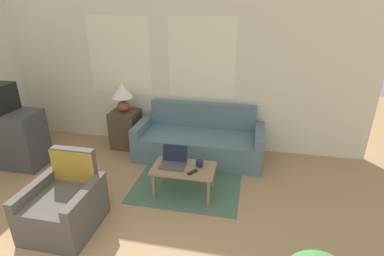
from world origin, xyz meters
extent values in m
cube|color=silver|center=(0.00, 4.07, 1.30)|extent=(6.74, 0.05, 2.60)
cube|color=white|center=(-0.80, 4.05, 1.55)|extent=(1.10, 0.01, 1.30)
cube|color=white|center=(0.63, 4.05, 1.55)|extent=(1.10, 0.01, 1.30)
cube|color=#476651|center=(0.68, 3.06, 0.00)|extent=(1.49, 1.83, 0.01)
cube|color=slate|center=(0.68, 3.57, 0.21)|extent=(1.78, 0.83, 0.42)
cube|color=slate|center=(0.68, 3.93, 0.42)|extent=(1.78, 0.12, 0.84)
cube|color=slate|center=(-0.28, 3.57, 0.28)|extent=(0.14, 0.83, 0.57)
cube|color=slate|center=(1.65, 3.57, 0.28)|extent=(0.14, 0.83, 0.57)
cube|color=#514C47|center=(-0.50, 1.60, 0.22)|extent=(0.52, 0.78, 0.44)
cube|color=#514C47|center=(-0.50, 1.94, 0.43)|extent=(0.52, 0.10, 0.85)
cube|color=#514C47|center=(-0.81, 1.60, 0.28)|extent=(0.10, 0.78, 0.56)
cube|color=#514C47|center=(-0.19, 1.60, 0.28)|extent=(0.10, 0.78, 0.56)
cube|color=#A87F28|center=(-0.50, 1.89, 0.53)|extent=(0.54, 0.01, 0.62)
cube|color=#424247|center=(-2.23, 2.77, 0.45)|extent=(1.18, 0.51, 0.90)
cube|color=#4C3D2D|center=(-0.66, 3.74, 0.33)|extent=(0.45, 0.45, 0.66)
ellipsoid|color=brown|center=(-0.66, 3.74, 0.76)|extent=(0.21, 0.21, 0.19)
cylinder|color=tan|center=(-0.66, 3.74, 0.88)|extent=(0.02, 0.02, 0.06)
cone|color=white|center=(-0.66, 3.74, 1.03)|extent=(0.38, 0.38, 0.24)
cube|color=#8E704C|center=(0.68, 2.54, 0.39)|extent=(0.83, 0.48, 0.03)
cylinder|color=#8E704C|center=(0.31, 2.35, 0.19)|extent=(0.04, 0.04, 0.37)
cylinder|color=#8E704C|center=(1.04, 2.35, 0.19)|extent=(0.04, 0.04, 0.37)
cylinder|color=#8E704C|center=(0.31, 2.73, 0.19)|extent=(0.04, 0.04, 0.37)
cylinder|color=#8E704C|center=(1.04, 2.73, 0.19)|extent=(0.04, 0.04, 0.37)
cube|color=#47474C|center=(0.53, 2.53, 0.41)|extent=(0.33, 0.22, 0.02)
cube|color=black|center=(0.53, 2.67, 0.53)|extent=(0.33, 0.07, 0.22)
cylinder|color=#191E4C|center=(0.87, 2.61, 0.45)|extent=(0.09, 0.09, 0.09)
cube|color=black|center=(0.82, 2.43, 0.41)|extent=(0.12, 0.15, 0.02)
camera|label=1|loc=(1.48, -0.78, 2.42)|focal=28.00mm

